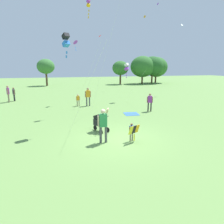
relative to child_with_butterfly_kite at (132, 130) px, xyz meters
name	(u,v)px	position (x,y,z in m)	size (l,w,h in m)	color
ground_plane	(116,139)	(-0.64, 0.56, -0.57)	(120.00, 120.00, 0.00)	#668E47
treeline_distant	(141,67)	(14.01, 30.89, 3.00)	(27.59, 5.95, 5.79)	brown
child_with_butterfly_kite	(132,130)	(0.00, 0.00, 0.00)	(0.66, 0.46, 0.94)	#7F705B
person_adult_flyer	(103,123)	(-1.41, 0.24, 0.45)	(0.57, 0.51, 1.76)	#4C4C51
stroller	(99,121)	(-1.23, 1.92, 0.04)	(0.85, 1.09, 1.03)	black
kite_adult_black	(66,41)	(-2.83, 2.67, 4.43)	(1.90, 2.55, 5.40)	black
kite_orange_delta	(127,67)	(3.64, 11.04, 3.04)	(1.52, 2.30, 4.02)	white
kite_green_novelty	(89,6)	(-0.82, 7.05, 7.45)	(1.97, 2.36, 8.46)	purple
kite_blue_high	(76,44)	(-1.45, 11.35, 5.22)	(2.21, 3.27, 6.12)	purple
distant_kites_cluster	(136,17)	(9.84, 23.86, 11.06)	(9.00, 13.00, 6.53)	red
person_red_shirt	(78,99)	(-1.62, 9.71, 0.09)	(0.36, 0.19, 1.12)	#7F705B
person_sitting_far	(14,93)	(-7.95, 14.28, 0.30)	(0.31, 0.44, 1.48)	#232328
person_couple_left	(88,95)	(-0.70, 9.52, 0.45)	(0.55, 0.27, 1.72)	#4C4C51
person_kid_running	(150,101)	(3.84, 5.82, 0.32)	(0.46, 0.30, 1.52)	#232328
person_back_turned	(8,93)	(-8.37, 13.69, 0.45)	(0.27, 0.56, 1.73)	#7F705B
picnic_blanket	(131,114)	(2.06, 5.38, -0.56)	(1.11, 1.12, 0.02)	#3366B2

